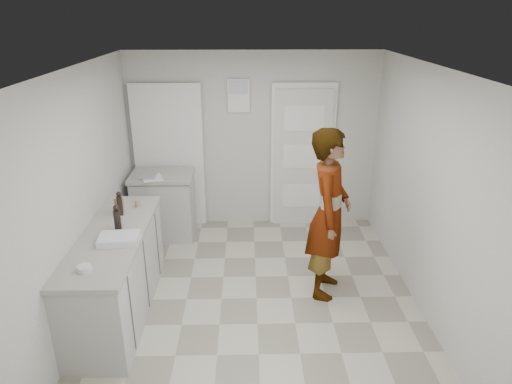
{
  "coord_description": "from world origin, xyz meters",
  "views": [
    {
      "loc": [
        -0.1,
        -4.27,
        3.0
      ],
      "look_at": [
        0.0,
        0.4,
        1.12
      ],
      "focal_mm": 32.0,
      "sensor_mm": 36.0,
      "label": 1
    }
  ],
  "objects_px": {
    "oil_cruet_b": "(120,204)",
    "spice_jar": "(138,203)",
    "oil_cruet_a": "(117,218)",
    "egg_bowl": "(84,268)",
    "cake_mix_box": "(119,205)",
    "person": "(329,214)",
    "baking_dish": "(119,239)"
  },
  "relations": [
    {
      "from": "oil_cruet_b",
      "to": "spice_jar",
      "type": "bearing_deg",
      "value": 57.16
    },
    {
      "from": "oil_cruet_a",
      "to": "spice_jar",
      "type": "bearing_deg",
      "value": 83.67
    },
    {
      "from": "egg_bowl",
      "to": "cake_mix_box",
      "type": "bearing_deg",
      "value": 90.33
    },
    {
      "from": "spice_jar",
      "to": "oil_cruet_a",
      "type": "distance_m",
      "value": 0.6
    },
    {
      "from": "cake_mix_box",
      "to": "oil_cruet_a",
      "type": "distance_m",
      "value": 0.47
    },
    {
      "from": "cake_mix_box",
      "to": "person",
      "type": "bearing_deg",
      "value": -13.92
    },
    {
      "from": "egg_bowl",
      "to": "oil_cruet_a",
      "type": "bearing_deg",
      "value": 82.97
    },
    {
      "from": "spice_jar",
      "to": "baking_dish",
      "type": "distance_m",
      "value": 0.83
    },
    {
      "from": "cake_mix_box",
      "to": "spice_jar",
      "type": "bearing_deg",
      "value": 29.01
    },
    {
      "from": "oil_cruet_a",
      "to": "egg_bowl",
      "type": "xyz_separation_m",
      "value": [
        -0.09,
        -0.76,
        -0.11
      ]
    },
    {
      "from": "oil_cruet_a",
      "to": "person",
      "type": "bearing_deg",
      "value": 7.5
    },
    {
      "from": "person",
      "to": "baking_dish",
      "type": "xyz_separation_m",
      "value": [
        -2.11,
        -0.53,
        0.0
      ]
    },
    {
      "from": "spice_jar",
      "to": "oil_cruet_a",
      "type": "height_order",
      "value": "oil_cruet_a"
    },
    {
      "from": "oil_cruet_a",
      "to": "egg_bowl",
      "type": "distance_m",
      "value": 0.77
    },
    {
      "from": "baking_dish",
      "to": "person",
      "type": "bearing_deg",
      "value": 14.14
    },
    {
      "from": "person",
      "to": "oil_cruet_a",
      "type": "relative_size",
      "value": 6.82
    },
    {
      "from": "oil_cruet_a",
      "to": "egg_bowl",
      "type": "relative_size",
      "value": 2.29
    },
    {
      "from": "baking_dish",
      "to": "egg_bowl",
      "type": "height_order",
      "value": "baking_dish"
    },
    {
      "from": "person",
      "to": "baking_dish",
      "type": "relative_size",
      "value": 4.81
    },
    {
      "from": "spice_jar",
      "to": "baking_dish",
      "type": "relative_size",
      "value": 0.21
    },
    {
      "from": "oil_cruet_a",
      "to": "oil_cruet_b",
      "type": "relative_size",
      "value": 1.03
    },
    {
      "from": "person",
      "to": "spice_jar",
      "type": "xyz_separation_m",
      "value": [
        -2.11,
        0.3,
        0.02
      ]
    },
    {
      "from": "cake_mix_box",
      "to": "egg_bowl",
      "type": "distance_m",
      "value": 1.22
    },
    {
      "from": "oil_cruet_a",
      "to": "cake_mix_box",
      "type": "bearing_deg",
      "value": 102.53
    },
    {
      "from": "oil_cruet_a",
      "to": "baking_dish",
      "type": "height_order",
      "value": "oil_cruet_a"
    },
    {
      "from": "cake_mix_box",
      "to": "oil_cruet_b",
      "type": "xyz_separation_m",
      "value": [
        0.03,
        -0.08,
        0.05
      ]
    },
    {
      "from": "spice_jar",
      "to": "egg_bowl",
      "type": "relative_size",
      "value": 0.68
    },
    {
      "from": "person",
      "to": "oil_cruet_a",
      "type": "xyz_separation_m",
      "value": [
        -2.18,
        -0.29,
        0.11
      ]
    },
    {
      "from": "spice_jar",
      "to": "oil_cruet_b",
      "type": "xyz_separation_m",
      "value": [
        -0.14,
        -0.21,
        0.09
      ]
    },
    {
      "from": "oil_cruet_b",
      "to": "egg_bowl",
      "type": "relative_size",
      "value": 2.22
    },
    {
      "from": "cake_mix_box",
      "to": "spice_jar",
      "type": "relative_size",
      "value": 2.02
    },
    {
      "from": "person",
      "to": "egg_bowl",
      "type": "bearing_deg",
      "value": 130.93
    }
  ]
}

